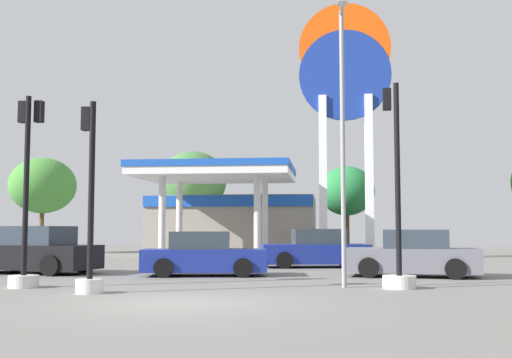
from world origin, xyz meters
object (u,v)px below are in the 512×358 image
(traffic_signal_0, at_px, (90,231))
(traffic_signal_1, at_px, (26,221))
(car_0, at_px, (33,252))
(tree_1, at_px, (193,181))
(car_4, at_px, (204,256))
(tree_0, at_px, (43,186))
(car_3, at_px, (315,250))
(station_pole_sign, at_px, (345,92))
(corner_streetlamp, at_px, (343,119))
(car_2, at_px, (412,255))
(tree_2, at_px, (347,191))
(traffic_signal_2, at_px, (398,236))

(traffic_signal_0, distance_m, traffic_signal_1, 2.52)
(car_0, xyz_separation_m, tree_1, (1.30, 19.49, 3.84))
(car_4, bearing_deg, tree_1, 103.18)
(tree_0, distance_m, tree_1, 9.40)
(car_0, bearing_deg, car_3, 26.05)
(station_pole_sign, bearing_deg, corner_streetlamp, -91.90)
(traffic_signal_1, bearing_deg, corner_streetlamp, 4.62)
(car_4, height_order, tree_0, tree_0)
(station_pole_sign, relative_size, tree_0, 2.20)
(tree_0, bearing_deg, station_pole_sign, -16.86)
(car_0, height_order, tree_1, tree_1)
(car_0, bearing_deg, traffic_signal_0, -54.99)
(tree_0, relative_size, tree_1, 0.92)
(car_0, relative_size, traffic_signal_0, 1.04)
(traffic_signal_1, distance_m, tree_1, 24.69)
(car_4, height_order, tree_1, tree_1)
(traffic_signal_0, relative_size, tree_0, 0.76)
(corner_streetlamp, bearing_deg, traffic_signal_1, -175.38)
(station_pole_sign, bearing_deg, car_2, -81.86)
(car_2, distance_m, tree_0, 27.21)
(car_0, xyz_separation_m, traffic_signal_1, (2.18, -5.01, 0.98))
(car_0, bearing_deg, tree_2, 60.57)
(car_2, height_order, corner_streetlamp, corner_streetlamp)
(car_2, distance_m, car_3, 5.67)
(car_4, xyz_separation_m, tree_0, (-13.84, 17.91, 3.59))
(car_4, relative_size, tree_1, 0.64)
(car_0, height_order, traffic_signal_0, traffic_signal_0)
(car_4, bearing_deg, car_2, 2.78)
(station_pole_sign, xyz_separation_m, corner_streetlamp, (-0.54, -16.14, -4.17))
(station_pole_sign, height_order, tree_0, station_pole_sign)
(car_3, distance_m, traffic_signal_2, 9.13)
(tree_2, bearing_deg, car_3, -96.42)
(car_4, relative_size, tree_0, 0.69)
(tree_0, distance_m, corner_streetlamp, 28.43)
(station_pole_sign, xyz_separation_m, traffic_signal_2, (0.82, -15.99, -7.19))
(car_4, bearing_deg, traffic_signal_0, -105.31)
(station_pole_sign, xyz_separation_m, tree_0, (-18.75, 5.68, -4.27))
(tree_0, bearing_deg, car_4, -52.30)
(traffic_signal_0, bearing_deg, tree_1, 96.81)
(station_pole_sign, bearing_deg, tree_1, 141.20)
(car_4, distance_m, traffic_signal_1, 6.03)
(traffic_signal_0, bearing_deg, car_4, 74.69)
(car_4, bearing_deg, car_3, 55.44)
(tree_0, distance_m, tree_2, 19.16)
(car_2, distance_m, tree_2, 20.17)
(car_0, relative_size, car_4, 1.14)
(tree_0, height_order, tree_1, tree_1)
(car_4, bearing_deg, tree_2, 75.61)
(car_3, height_order, traffic_signal_1, traffic_signal_1)
(car_2, height_order, car_3, car_3)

